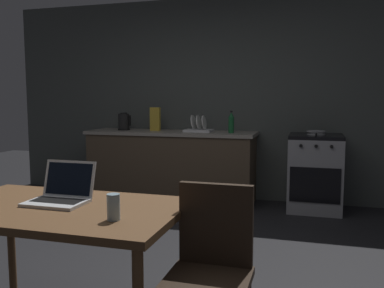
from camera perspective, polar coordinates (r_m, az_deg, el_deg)
ground_plane at (r=3.19m, az=-7.72°, el=-17.94°), size 12.00×12.00×0.00m
back_wall at (r=5.39m, az=6.67°, el=6.16°), size 6.40×0.10×2.59m
kitchen_counter at (r=5.32m, az=-2.86°, el=-2.97°), size 2.16×0.64×0.89m
stove_oven at (r=5.03m, az=16.59°, el=-3.80°), size 0.60×0.62×0.89m
dining_table at (r=2.39m, az=-17.84°, el=-9.78°), size 1.34×0.79×0.73m
chair at (r=2.11m, az=2.62°, el=-16.06°), size 0.40×0.40×0.88m
laptop at (r=2.44m, az=-17.69°, el=-6.66°), size 0.32×0.28×0.22m
electric_kettle at (r=5.51m, az=-9.39°, el=3.04°), size 0.17×0.15×0.23m
bottle at (r=5.01m, az=5.43°, el=2.97°), size 0.07×0.07×0.27m
frying_pan at (r=4.95m, az=16.74°, el=1.51°), size 0.22×0.39×0.05m
drinking_glass at (r=2.03m, az=-10.78°, el=-8.53°), size 0.06×0.06×0.13m
cereal_box at (r=5.35m, az=-5.10°, el=3.44°), size 0.13×0.05×0.30m
dish_rack at (r=5.16m, az=0.92°, el=2.21°), size 0.34×0.26×0.21m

